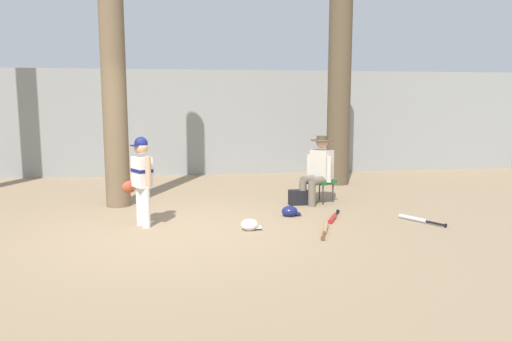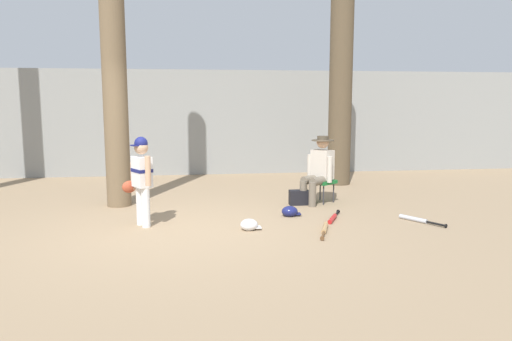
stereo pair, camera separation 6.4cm
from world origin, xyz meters
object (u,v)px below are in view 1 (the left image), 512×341
at_px(folding_stool, 321,182).
at_px(bat_aluminum_silver, 416,219).
at_px(batting_helmet_white, 250,225).
at_px(tree_behind_spectator, 339,101).
at_px(seated_spectator, 318,168).
at_px(tree_near_player, 112,37).
at_px(bat_wood_tan, 325,229).
at_px(young_ballplayer, 141,176).
at_px(batting_helmet_navy, 290,211).
at_px(bat_red_barrel, 333,218).
at_px(handbag_beside_stool, 298,197).

relative_size(folding_stool, bat_aluminum_silver, 0.80).
relative_size(bat_aluminum_silver, batting_helmet_white, 2.38).
height_order(tree_behind_spectator, seated_spectator, tree_behind_spectator).
height_order(tree_near_player, bat_wood_tan, tree_near_player).
bearing_deg(young_ballplayer, bat_wood_tan, -14.27).
bearing_deg(bat_wood_tan, batting_helmet_navy, 107.41).
bearing_deg(batting_helmet_white, bat_red_barrel, 16.52).
relative_size(tree_near_player, tree_behind_spectator, 1.47).
relative_size(young_ballplayer, bat_wood_tan, 1.70).
xyz_separation_m(bat_aluminum_silver, batting_helmet_navy, (-1.83, 0.62, 0.04)).
bearing_deg(handbag_beside_stool, young_ballplayer, -156.59).
xyz_separation_m(folding_stool, bat_red_barrel, (-0.18, -1.30, -0.33)).
xyz_separation_m(folding_stool, bat_wood_tan, (-0.49, -1.91, -0.33)).
relative_size(bat_wood_tan, bat_aluminum_silver, 1.09).
distance_m(folding_stool, bat_aluminum_silver, 1.92).
bearing_deg(batting_helmet_navy, seated_spectator, 51.89).
height_order(young_ballplayer, seated_spectator, young_ballplayer).
bearing_deg(young_ballplayer, bat_red_barrel, -0.76).
relative_size(seated_spectator, bat_wood_tan, 1.57).
bearing_deg(handbag_beside_stool, batting_helmet_white, -124.53).
bearing_deg(folding_stool, tree_near_player, 176.40).
xyz_separation_m(seated_spectator, batting_helmet_navy, (-0.71, -0.90, -0.57)).
distance_m(handbag_beside_stool, batting_helmet_navy, 0.89).
bearing_deg(young_ballplayer, tree_near_player, 109.87).
distance_m(seated_spectator, bat_red_barrel, 1.39).
relative_size(folding_stool, batting_helmet_navy, 1.85).
xyz_separation_m(seated_spectator, bat_aluminum_silver, (1.12, -1.52, -0.61)).
xyz_separation_m(young_ballplayer, seated_spectator, (2.96, 1.20, -0.10)).
xyz_separation_m(seated_spectator, handbag_beside_stool, (-0.37, -0.08, -0.51)).
height_order(bat_aluminum_silver, batting_helmet_navy, batting_helmet_navy).
relative_size(bat_wood_tan, bat_red_barrel, 1.09).
xyz_separation_m(seated_spectator, batting_helmet_white, (-1.45, -1.64, -0.57)).
height_order(folding_stool, handbag_beside_stool, folding_stool).
relative_size(seated_spectator, batting_helmet_navy, 3.96).
relative_size(handbag_beside_stool, batting_helmet_white, 1.15).
relative_size(tree_behind_spectator, batting_helmet_white, 14.51).
bearing_deg(batting_helmet_white, bat_wood_tan, -11.60).
height_order(folding_stool, batting_helmet_white, folding_stool).
distance_m(bat_aluminum_silver, batting_helmet_navy, 1.93).
xyz_separation_m(handbag_beside_stool, batting_helmet_white, (-1.07, -1.56, -0.06)).
relative_size(tree_behind_spectator, bat_wood_tan, 5.57).
bearing_deg(bat_wood_tan, handbag_beside_stool, 88.90).
bearing_deg(bat_red_barrel, young_ballplayer, 179.24).
relative_size(tree_behind_spectator, seated_spectator, 3.56).
bearing_deg(handbag_beside_stool, bat_red_barrel, -76.77).
bearing_deg(seated_spectator, bat_aluminum_silver, -53.63).
height_order(young_ballplayer, handbag_beside_stool, young_ballplayer).
relative_size(tree_near_player, bat_aluminum_silver, 8.96).
xyz_separation_m(young_ballplayer, batting_helmet_navy, (2.26, 0.30, -0.67)).
relative_size(tree_near_player, young_ballplayer, 4.81).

